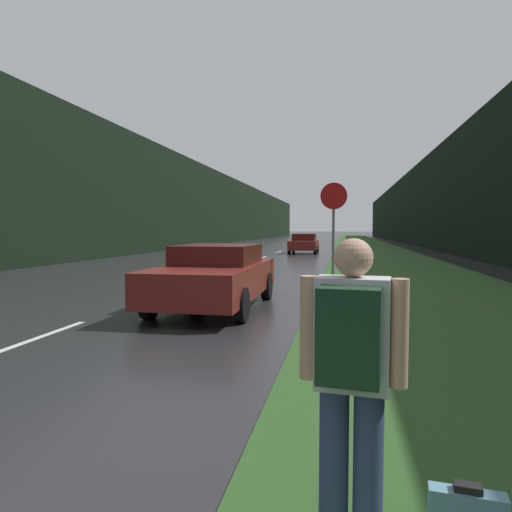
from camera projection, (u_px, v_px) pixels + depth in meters
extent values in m
cube|color=#2D5123|center=(371.00, 250.00, 38.04)|extent=(6.00, 240.00, 0.02)
cube|color=silver|center=(28.00, 341.00, 7.05)|extent=(0.12, 3.00, 0.01)
cube|color=silver|center=(183.00, 286.00, 13.91)|extent=(0.12, 3.00, 0.01)
cube|color=silver|center=(236.00, 267.00, 20.78)|extent=(0.12, 3.00, 0.01)
cube|color=silver|center=(263.00, 258.00, 27.64)|extent=(0.12, 3.00, 0.01)
cube|color=silver|center=(279.00, 252.00, 34.50)|extent=(0.12, 3.00, 0.01)
cube|color=black|center=(208.00, 208.00, 50.81)|extent=(2.00, 140.00, 8.20)
cube|color=black|center=(426.00, 205.00, 46.47)|extent=(2.00, 140.00, 8.31)
cylinder|color=slate|center=(333.00, 252.00, 11.97)|extent=(0.07, 0.07, 2.25)
cylinder|color=#B71414|center=(334.00, 196.00, 11.88)|extent=(0.70, 0.02, 0.70)
cylinder|color=navy|center=(334.00, 461.00, 2.58)|extent=(0.17, 0.17, 0.86)
cylinder|color=navy|center=(368.00, 466.00, 2.52)|extent=(0.17, 0.17, 0.86)
cube|color=silver|center=(352.00, 333.00, 2.50)|extent=(0.42, 0.27, 0.62)
sphere|color=tan|center=(353.00, 258.00, 2.48)|extent=(0.21, 0.21, 0.21)
cylinder|color=tan|center=(308.00, 327.00, 2.58)|extent=(0.10, 0.10, 0.58)
cylinder|color=tan|center=(399.00, 333.00, 2.43)|extent=(0.10, 0.10, 0.58)
cube|color=#193823|center=(349.00, 336.00, 2.31)|extent=(0.34, 0.22, 0.50)
cube|color=black|center=(468.00, 488.00, 2.43)|extent=(0.15, 0.09, 0.04)
cube|color=maroon|center=(215.00, 279.00, 10.03)|extent=(1.92, 4.65, 0.67)
cube|color=#40120F|center=(218.00, 254.00, 10.23)|extent=(1.63, 2.09, 0.42)
cylinder|color=black|center=(241.00, 305.00, 8.46)|extent=(0.20, 0.66, 0.66)
cylinder|color=black|center=(149.00, 302.00, 8.81)|extent=(0.20, 0.66, 0.66)
cylinder|color=black|center=(267.00, 286.00, 11.29)|extent=(0.20, 0.66, 0.66)
cylinder|color=black|center=(196.00, 284.00, 11.63)|extent=(0.20, 0.66, 0.66)
cube|color=maroon|center=(304.00, 245.00, 32.57)|extent=(1.88, 4.27, 0.64)
cube|color=#40120F|center=(304.00, 237.00, 32.75)|extent=(1.60, 1.92, 0.49)
cylinder|color=black|center=(315.00, 250.00, 31.12)|extent=(0.20, 0.61, 0.61)
cylinder|color=black|center=(289.00, 250.00, 31.46)|extent=(0.20, 0.61, 0.61)
cylinder|color=black|center=(317.00, 248.00, 33.72)|extent=(0.20, 0.61, 0.61)
cylinder|color=black|center=(293.00, 248.00, 34.05)|extent=(0.20, 0.61, 0.61)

